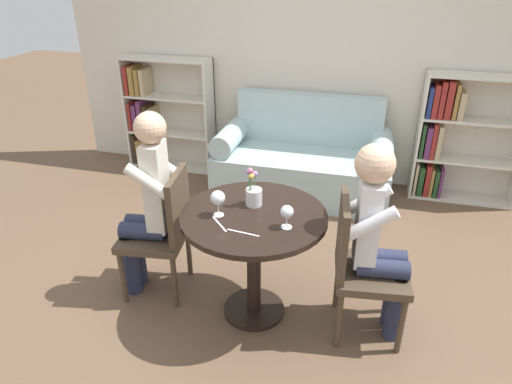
{
  "coord_description": "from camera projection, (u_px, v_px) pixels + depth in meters",
  "views": [
    {
      "loc": [
        0.62,
        -2.27,
        2.09
      ],
      "look_at": [
        0.0,
        0.05,
        0.86
      ],
      "focal_mm": 32.0,
      "sensor_mm": 36.0,
      "label": 1
    }
  ],
  "objects": [
    {
      "name": "bookshelf_right",
      "position": [
        455.0,
        138.0,
        4.27
      ],
      "size": [
        0.95,
        0.28,
        1.2
      ],
      "color": "silver",
      "rests_on": "ground_plane"
    },
    {
      "name": "fork_left_setting",
      "position": [
        244.0,
        233.0,
        2.51
      ],
      "size": [
        0.19,
        0.03,
        0.0
      ],
      "color": "silver",
      "rests_on": "round_table"
    },
    {
      "name": "ground_plane",
      "position": [
        254.0,
        310.0,
        3.04
      ],
      "size": [
        16.0,
        16.0,
        0.0
      ],
      "primitive_type": "plane",
      "color": "brown"
    },
    {
      "name": "person_left",
      "position": [
        147.0,
        203.0,
        2.95
      ],
      "size": [
        0.44,
        0.37,
        1.3
      ],
      "rotation": [
        0.0,
        0.0,
        -1.44
      ],
      "color": "#282D47",
      "rests_on": "ground_plane"
    },
    {
      "name": "chair_left",
      "position": [
        163.0,
        228.0,
        3.03
      ],
      "size": [
        0.47,
        0.47,
        0.9
      ],
      "rotation": [
        0.0,
        0.0,
        -1.44
      ],
      "color": "#473828",
      "rests_on": "ground_plane"
    },
    {
      "name": "chair_right",
      "position": [
        360.0,
        263.0,
        2.69
      ],
      "size": [
        0.47,
        0.47,
        0.9
      ],
      "rotation": [
        0.0,
        0.0,
        1.7
      ],
      "color": "#473828",
      "rests_on": "ground_plane"
    },
    {
      "name": "wine_glass_right",
      "position": [
        287.0,
        213.0,
        2.52
      ],
      "size": [
        0.07,
        0.07,
        0.14
      ],
      "color": "white",
      "rests_on": "round_table"
    },
    {
      "name": "round_table",
      "position": [
        254.0,
        237.0,
        2.78
      ],
      "size": [
        0.88,
        0.88,
        0.74
      ],
      "color": "black",
      "rests_on": "ground_plane"
    },
    {
      "name": "bookshelf_left",
      "position": [
        161.0,
        114.0,
        4.97
      ],
      "size": [
        0.95,
        0.28,
        1.2
      ],
      "color": "silver",
      "rests_on": "ground_plane"
    },
    {
      "name": "wine_glass_left",
      "position": [
        218.0,
        199.0,
        2.64
      ],
      "size": [
        0.09,
        0.09,
        0.16
      ],
      "color": "white",
      "rests_on": "round_table"
    },
    {
      "name": "knife_left_setting",
      "position": [
        219.0,
        224.0,
        2.6
      ],
      "size": [
        0.14,
        0.15,
        0.0
      ],
      "color": "silver",
      "rests_on": "round_table"
    },
    {
      "name": "back_wall",
      "position": [
        316.0,
        46.0,
        4.38
      ],
      "size": [
        5.2,
        0.05,
        2.7
      ],
      "color": "silver",
      "rests_on": "ground_plane"
    },
    {
      "name": "flower_vase",
      "position": [
        253.0,
        194.0,
        2.77
      ],
      "size": [
        0.1,
        0.1,
        0.25
      ],
      "color": "silver",
      "rests_on": "round_table"
    },
    {
      "name": "person_right",
      "position": [
        379.0,
        237.0,
        2.6
      ],
      "size": [
        0.44,
        0.37,
        1.24
      ],
      "rotation": [
        0.0,
        0.0,
        1.7
      ],
      "color": "#282D47",
      "rests_on": "ground_plane"
    },
    {
      "name": "couch",
      "position": [
        303.0,
        162.0,
        4.49
      ],
      "size": [
        1.67,
        0.8,
        0.92
      ],
      "color": "#A8C1C1",
      "rests_on": "ground_plane"
    }
  ]
}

